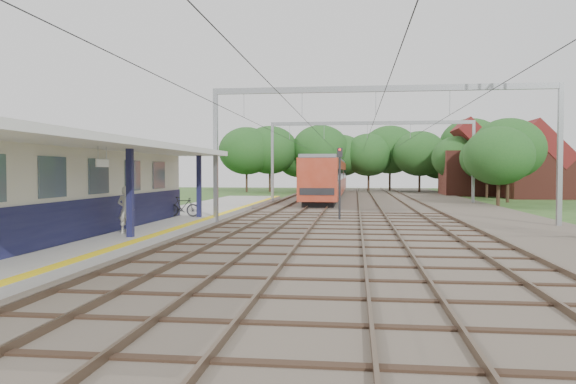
{
  "coord_description": "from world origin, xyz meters",
  "views": [
    {
      "loc": [
        2.21,
        -13.45,
        2.73
      ],
      "look_at": [
        -1.45,
        16.95,
        1.6
      ],
      "focal_mm": 35.0,
      "sensor_mm": 36.0,
      "label": 1
    }
  ],
  "objects_px": {
    "person": "(126,210)",
    "train": "(329,177)",
    "bicycle": "(183,207)",
    "signal_post": "(340,176)"
  },
  "relations": [
    {
      "from": "person",
      "to": "bicycle",
      "type": "xyz_separation_m",
      "value": [
        -0.31,
        8.04,
        -0.39
      ]
    },
    {
      "from": "person",
      "to": "bicycle",
      "type": "relative_size",
      "value": 1.04
    },
    {
      "from": "train",
      "to": "signal_post",
      "type": "xyz_separation_m",
      "value": [
        1.85,
        -27.24,
        0.29
      ]
    },
    {
      "from": "bicycle",
      "to": "train",
      "type": "distance_m",
      "value": 30.21
    },
    {
      "from": "person",
      "to": "signal_post",
      "type": "bearing_deg",
      "value": -127.58
    },
    {
      "from": "person",
      "to": "train",
      "type": "relative_size",
      "value": 0.05
    },
    {
      "from": "bicycle",
      "to": "signal_post",
      "type": "distance_m",
      "value": 8.59
    },
    {
      "from": "bicycle",
      "to": "train",
      "type": "xyz_separation_m",
      "value": [
        6.28,
        29.52,
        1.28
      ]
    },
    {
      "from": "person",
      "to": "train",
      "type": "distance_m",
      "value": 38.04
    },
    {
      "from": "person",
      "to": "train",
      "type": "xyz_separation_m",
      "value": [
        5.97,
        37.56,
        0.9
      ]
    }
  ]
}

